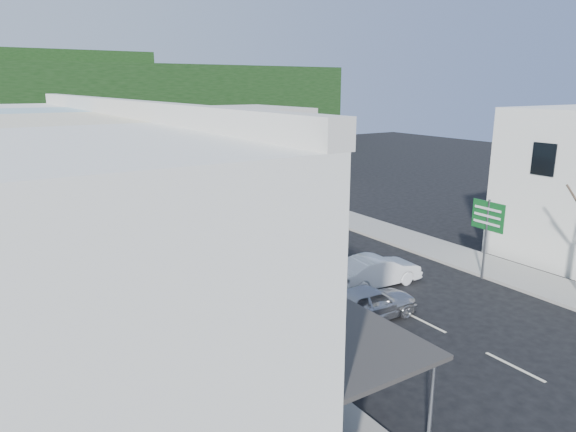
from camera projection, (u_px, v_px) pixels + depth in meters
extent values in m
plane|color=black|center=(358.00, 289.00, 23.63)|extent=(120.00, 120.00, 0.00)
cube|color=gray|center=(132.00, 257.00, 27.83)|extent=(3.00, 52.00, 0.15)
cube|color=gray|center=(347.00, 219.00, 35.69)|extent=(3.00, 52.00, 0.15)
cube|color=silver|center=(98.00, 318.00, 11.61)|extent=(7.00, 9.00, 8.00)
cube|color=#541015|center=(257.00, 314.00, 13.99)|extent=(1.30, 7.65, 0.08)
cube|color=beige|center=(42.00, 231.00, 18.54)|extent=(7.00, 8.00, 8.00)
cube|color=#981E08|center=(155.00, 239.00, 20.92)|extent=(1.30, 6.80, 0.08)
cube|color=#9EC4CE|center=(20.00, 197.00, 24.24)|extent=(7.00, 6.00, 8.00)
cube|color=#195926|center=(111.00, 206.00, 26.63)|extent=(1.30, 5.10, 0.08)
cube|color=silver|center=(7.00, 177.00, 29.54)|extent=(7.00, 7.00, 8.00)
cube|color=#541015|center=(84.00, 186.00, 31.93)|extent=(1.30, 5.95, 0.08)
cube|color=#B7B2A8|center=(4.00, 169.00, 38.61)|extent=(8.00, 10.00, 6.00)
cube|color=#B7B2A8|center=(252.00, 141.00, 52.98)|extent=(8.00, 12.00, 7.00)
cube|color=black|center=(72.00, 108.00, 74.32)|extent=(80.00, 24.00, 12.00)
cube|color=black|center=(2.00, 79.00, 74.03)|extent=(40.00, 16.00, 8.00)
imported|color=#DB9600|center=(197.00, 218.00, 30.10)|extent=(3.40, 11.76, 3.10)
imported|color=#B0B0B5|center=(368.00, 303.00, 20.42)|extent=(4.45, 1.92, 1.40)
imported|color=white|center=(377.00, 271.00, 23.93)|extent=(4.51, 2.10, 1.40)
imported|color=maroon|center=(270.00, 275.00, 23.45)|extent=(4.68, 2.09, 1.40)
imported|color=black|center=(275.00, 213.00, 34.97)|extent=(4.60, 2.11, 1.40)
imported|color=black|center=(222.00, 199.00, 39.10)|extent=(4.56, 2.24, 1.40)
imported|color=black|center=(158.00, 197.00, 40.00)|extent=(4.41, 1.83, 1.40)
imported|color=black|center=(191.00, 185.00, 44.67)|extent=(4.60, 2.09, 1.40)
imported|color=black|center=(185.00, 278.00, 22.29)|extent=(0.51, 0.67, 1.70)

